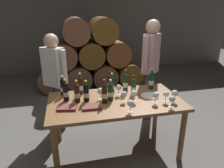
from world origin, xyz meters
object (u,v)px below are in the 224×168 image
(wine_bottle_8, at_px, (110,91))
(wine_glass_0, at_px, (119,88))
(wine_bottle_0, at_px, (110,82))
(wine_glass_8, at_px, (172,99))
(wine_glass_4, at_px, (130,104))
(wine_bottle_1, at_px, (133,86))
(sommelier_presenting, at_px, (151,62))
(wine_glass_3, at_px, (134,94))
(wine_bottle_10, at_px, (77,93))
(wine_bottle_6, at_px, (66,91))
(taster_seated_left, at_px, (55,76))
(wine_bottle_4, at_px, (151,80))
(wine_glass_1, at_px, (166,94))
(serving_plate, at_px, (150,96))
(wine_bottle_7, at_px, (80,85))
(leather_ledger, at_px, (67,108))
(wine_glass_5, at_px, (156,95))
(wine_bottle_11, at_px, (63,87))
(wine_glass_7, at_px, (124,94))
(wine_bottle_2, at_px, (104,93))
(wine_glass_2, at_px, (175,94))
(wine_bottle_5, at_px, (125,82))
(tasting_notebook, at_px, (91,107))
(wine_glass_6, at_px, (101,91))
(wine_bottle_3, at_px, (112,84))
(dining_table, at_px, (115,107))
(wine_bottle_9, at_px, (86,92))

(wine_bottle_8, relative_size, wine_glass_0, 1.85)
(wine_bottle_0, bearing_deg, wine_glass_8, -49.69)
(wine_bottle_8, relative_size, wine_glass_4, 1.81)
(wine_bottle_1, height_order, sommelier_presenting, sommelier_presenting)
(wine_bottle_8, xyz_separation_m, wine_glass_3, (0.27, -0.12, -0.01))
(wine_bottle_10, xyz_separation_m, wine_glass_8, (1.08, -0.41, -0.02))
(wine_bottle_6, xyz_separation_m, taster_seated_left, (-0.15, 0.59, 0.04))
(wine_bottle_4, xyz_separation_m, sommelier_presenting, (0.18, 0.47, 0.15))
(wine_bottle_1, distance_m, wine_glass_1, 0.45)
(serving_plate, bearing_deg, wine_glass_0, 161.55)
(wine_glass_0, height_order, wine_glass_8, same)
(wine_bottle_7, bearing_deg, taster_seated_left, 129.99)
(wine_bottle_4, xyz_separation_m, leather_ledger, (-1.22, -0.38, -0.12))
(wine_glass_5, bearing_deg, wine_glass_0, 136.93)
(wine_bottle_11, distance_m, wine_glass_7, 0.84)
(wine_bottle_2, xyz_separation_m, serving_plate, (0.63, 0.06, -0.13))
(wine_bottle_11, height_order, wine_glass_3, wine_bottle_11)
(wine_glass_2, bearing_deg, wine_bottle_8, 163.52)
(wine_bottle_5, relative_size, wine_glass_8, 2.11)
(wine_bottle_1, distance_m, wine_glass_3, 0.23)
(wine_bottle_6, relative_size, wine_glass_1, 2.00)
(wine_bottle_7, xyz_separation_m, tasting_notebook, (0.09, -0.45, -0.12))
(wine_bottle_6, distance_m, wine_glass_5, 1.13)
(wine_bottle_5, xyz_separation_m, sommelier_presenting, (0.58, 0.49, 0.15))
(wine_bottle_7, bearing_deg, wine_bottle_5, -3.62)
(wine_bottle_1, bearing_deg, wine_bottle_8, -163.18)
(wine_bottle_6, bearing_deg, taster_seated_left, 104.58)
(wine_glass_2, distance_m, taster_seated_left, 1.75)
(wine_bottle_0, height_order, wine_glass_6, wine_bottle_0)
(wine_bottle_3, bearing_deg, wine_bottle_2, -119.00)
(wine_glass_4, distance_m, tasting_notebook, 0.47)
(dining_table, distance_m, wine_bottle_5, 0.41)
(sommelier_presenting, xyz_separation_m, taster_seated_left, (-1.55, -0.03, -0.12))
(wine_bottle_2, bearing_deg, wine_glass_2, -11.25)
(tasting_notebook, distance_m, serving_plate, 0.83)
(wine_bottle_2, xyz_separation_m, wine_bottle_10, (-0.33, 0.10, -0.01))
(wine_bottle_8, xyz_separation_m, serving_plate, (0.54, -0.00, -0.11))
(wine_bottle_9, distance_m, wine_glass_5, 0.86)
(sommelier_presenting, bearing_deg, wine_glass_8, -99.51)
(wine_bottle_5, xyz_separation_m, wine_glass_4, (-0.12, -0.62, -0.03))
(wine_bottle_3, bearing_deg, sommelier_presenting, 33.08)
(wine_glass_4, bearing_deg, wine_bottle_1, 67.71)
(serving_plate, bearing_deg, leather_ledger, -173.83)
(wine_glass_5, relative_size, wine_glass_8, 1.02)
(wine_bottle_0, bearing_deg, wine_bottle_5, -23.17)
(wine_bottle_4, relative_size, wine_glass_6, 1.93)
(wine_bottle_10, distance_m, wine_glass_6, 0.30)
(wine_glass_7, bearing_deg, wine_bottle_3, 104.90)
(dining_table, relative_size, wine_bottle_11, 6.14)
(wine_bottle_5, distance_m, tasting_notebook, 0.69)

